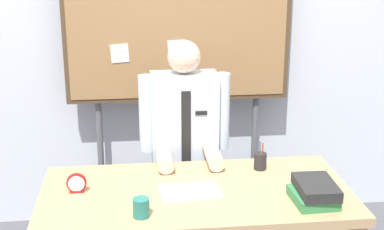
% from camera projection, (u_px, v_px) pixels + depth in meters
% --- Properties ---
extents(back_wall, '(6.40, 0.08, 2.70)m').
position_uv_depth(back_wall, '(176.00, 34.00, 3.82)').
color(back_wall, silver).
rests_on(back_wall, ground_plane).
extents(desk, '(1.60, 0.78, 0.74)m').
position_uv_depth(desk, '(196.00, 206.00, 2.88)').
color(desk, tan).
rests_on(desk, ground_plane).
extents(person, '(0.55, 0.56, 1.42)m').
position_uv_depth(person, '(185.00, 161.00, 3.45)').
color(person, '#2D2D33').
rests_on(person, ground_plane).
extents(bulletin_board, '(1.49, 0.09, 2.14)m').
position_uv_depth(bulletin_board, '(178.00, 14.00, 3.57)').
color(bulletin_board, '#4C3823').
rests_on(bulletin_board, ground_plane).
extents(book_stack, '(0.21, 0.27, 0.11)m').
position_uv_depth(book_stack, '(315.00, 192.00, 2.71)').
color(book_stack, '#337F47').
rests_on(book_stack, desk).
extents(open_notebook, '(0.32, 0.21, 0.01)m').
position_uv_depth(open_notebook, '(190.00, 191.00, 2.83)').
color(open_notebook, white).
rests_on(open_notebook, desk).
extents(desk_clock, '(0.10, 0.04, 0.10)m').
position_uv_depth(desk_clock, '(77.00, 184.00, 2.82)').
color(desk_clock, maroon).
rests_on(desk_clock, desk).
extents(coffee_mug, '(0.08, 0.08, 0.09)m').
position_uv_depth(coffee_mug, '(141.00, 208.00, 2.57)').
color(coffee_mug, '#267266').
rests_on(coffee_mug, desk).
extents(pen_holder, '(0.07, 0.07, 0.16)m').
position_uv_depth(pen_holder, '(260.00, 161.00, 3.10)').
color(pen_holder, '#262626').
rests_on(pen_holder, desk).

